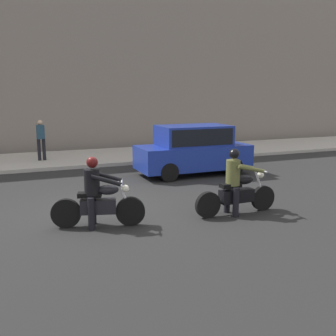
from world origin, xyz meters
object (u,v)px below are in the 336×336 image
(motorcycle_with_rider_olive, at_px, (236,188))
(parked_hatchback_cobalt_blue, at_px, (193,149))
(motorcycle_with_rider_black_leather, at_px, (97,198))
(pedestrian_bystander, at_px, (41,137))

(motorcycle_with_rider_olive, xyz_separation_m, parked_hatchback_cobalt_blue, (1.11, 4.72, 0.27))
(motorcycle_with_rider_black_leather, distance_m, parked_hatchback_cobalt_blue, 6.24)
(motorcycle_with_rider_olive, relative_size, parked_hatchback_cobalt_blue, 0.54)
(pedestrian_bystander, bearing_deg, motorcycle_with_rider_black_leather, -86.86)
(motorcycle_with_rider_black_leather, bearing_deg, motorcycle_with_rider_olive, -6.17)
(motorcycle_with_rider_olive, relative_size, motorcycle_with_rider_black_leather, 1.10)
(pedestrian_bystander, bearing_deg, motorcycle_with_rider_olive, -67.39)
(motorcycle_with_rider_olive, height_order, pedestrian_bystander, pedestrian_bystander)
(motorcycle_with_rider_olive, xyz_separation_m, pedestrian_bystander, (-3.83, 9.20, 0.47))
(parked_hatchback_cobalt_blue, height_order, pedestrian_bystander, pedestrian_bystander)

